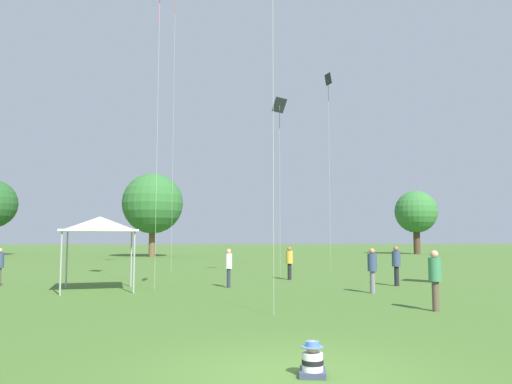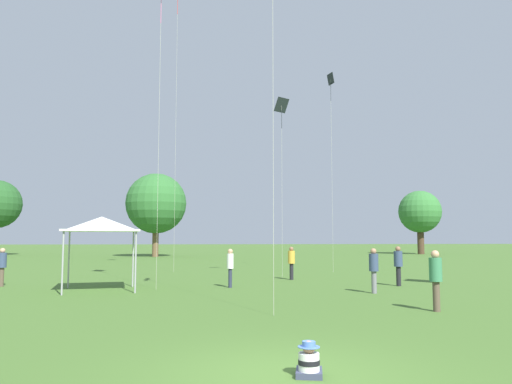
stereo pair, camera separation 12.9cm
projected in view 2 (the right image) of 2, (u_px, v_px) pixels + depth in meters
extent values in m
plane|color=#426628|center=(286.00, 375.00, 7.96)|extent=(300.00, 300.00, 0.00)
cube|color=#383D56|center=(309.00, 373.00, 7.93)|extent=(0.51, 0.59, 0.10)
cylinder|color=white|center=(309.00, 362.00, 7.86)|extent=(0.39, 0.39, 0.28)
cylinder|color=black|center=(309.00, 362.00, 7.86)|extent=(0.41, 0.41, 0.08)
sphere|color=#A37556|center=(309.00, 347.00, 7.88)|extent=(0.21, 0.21, 0.21)
cylinder|color=#4C70B7|center=(309.00, 347.00, 7.88)|extent=(0.35, 0.35, 0.01)
cylinder|color=#4C70B7|center=(309.00, 344.00, 7.88)|extent=(0.21, 0.21, 0.09)
cylinder|color=slate|center=(374.00, 282.00, 19.61)|extent=(0.28, 0.28, 0.86)
cylinder|color=#334260|center=(374.00, 262.00, 19.68)|extent=(0.50, 0.50, 0.68)
sphere|color=#A37556|center=(373.00, 251.00, 19.72)|extent=(0.23, 0.23, 0.23)
cylinder|color=black|center=(399.00, 276.00, 22.55)|extent=(0.29, 0.29, 0.88)
cylinder|color=#334260|center=(398.00, 259.00, 22.62)|extent=(0.53, 0.53, 0.69)
sphere|color=brown|center=(398.00, 249.00, 22.66)|extent=(0.24, 0.24, 0.24)
cylinder|color=brown|center=(436.00, 296.00, 14.82)|extent=(0.27, 0.27, 0.89)
cylinder|color=#387A51|center=(435.00, 270.00, 14.89)|extent=(0.49, 0.49, 0.70)
sphere|color=tan|center=(435.00, 254.00, 14.93)|extent=(0.24, 0.24, 0.24)
cylinder|color=#282D42|center=(230.00, 278.00, 21.84)|extent=(0.23, 0.23, 0.83)
cylinder|color=silver|center=(230.00, 261.00, 21.91)|extent=(0.41, 0.41, 0.65)
sphere|color=tan|center=(230.00, 251.00, 21.95)|extent=(0.22, 0.22, 0.22)
cylinder|color=black|center=(292.00, 272.00, 25.88)|extent=(0.26, 0.26, 0.84)
cylinder|color=gold|center=(291.00, 257.00, 25.95)|extent=(0.48, 0.48, 0.66)
sphere|color=brown|center=(291.00, 249.00, 25.99)|extent=(0.23, 0.23, 0.23)
cylinder|color=brown|center=(1.00, 277.00, 22.31)|extent=(0.29, 0.29, 0.84)
cylinder|color=#334260|center=(2.00, 260.00, 22.38)|extent=(0.53, 0.53, 0.67)
sphere|color=tan|center=(3.00, 251.00, 22.42)|extent=(0.23, 0.23, 0.23)
cube|color=white|center=(102.00, 231.00, 20.81)|extent=(3.52, 3.52, 0.08)
cone|color=white|center=(102.00, 223.00, 20.83)|extent=(3.34, 3.34, 0.54)
cylinder|color=#99999E|center=(69.00, 260.00, 21.62)|extent=(0.07, 0.07, 2.44)
cylinder|color=#99999E|center=(133.00, 259.00, 22.36)|extent=(0.07, 0.07, 2.44)
cylinder|color=#99999E|center=(63.00, 263.00, 19.02)|extent=(0.07, 0.07, 2.44)
cylinder|color=#99999E|center=(136.00, 262.00, 19.76)|extent=(0.07, 0.07, 2.44)
cube|color=#1E2328|center=(282.00, 105.00, 28.54)|extent=(0.93, 0.82, 0.77)
cylinder|color=#1E2328|center=(282.00, 119.00, 28.47)|extent=(0.02, 0.02, 1.06)
cylinder|color=#BCB7A8|center=(282.00, 190.00, 28.10)|extent=(0.01, 0.01, 9.74)
cylinder|color=#BCB7A8|center=(273.00, 82.00, 14.63)|extent=(0.01, 0.01, 13.45)
cube|color=#1E2328|center=(331.00, 79.00, 32.64)|extent=(0.34, 0.74, 0.71)
cylinder|color=#1E2328|center=(331.00, 92.00, 32.56)|extent=(0.02, 0.02, 1.23)
cylinder|color=#BCB7A8|center=(332.00, 174.00, 32.07)|extent=(0.01, 0.01, 12.53)
cylinder|color=#BCB7A8|center=(176.00, 120.00, 32.27)|extent=(0.01, 0.01, 19.48)
cylinder|color=pink|center=(161.00, 7.00, 21.96)|extent=(0.02, 0.02, 1.50)
cylinder|color=#BCB7A8|center=(159.00, 132.00, 21.46)|extent=(0.01, 0.01, 13.43)
cylinder|color=brown|center=(155.00, 238.00, 56.43)|extent=(0.70, 0.70, 4.15)
sphere|color=#2D662D|center=(156.00, 203.00, 56.79)|extent=(6.85, 6.85, 6.85)
cylinder|color=#473323|center=(421.00, 239.00, 65.09)|extent=(0.85, 0.85, 4.03)
sphere|color=#337033|center=(420.00, 212.00, 65.41)|extent=(5.52, 5.52, 5.52)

